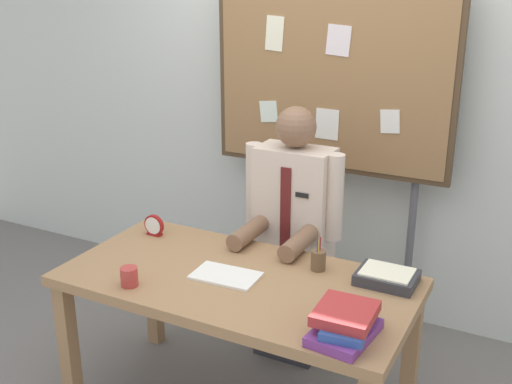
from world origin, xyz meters
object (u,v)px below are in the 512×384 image
Objects in this scene: desk_clock at (154,226)px; person at (293,244)px; coffee_mug at (129,277)px; desk at (237,295)px; book_stack at (346,323)px; paper_tray at (387,277)px; open_notebook at (226,276)px; pen_holder at (318,260)px; bulletin_board at (331,82)px.

person is at bearing 32.83° from desk_clock.
desk_clock is 0.56m from coffee_mug.
book_stack is at bearing -21.25° from desk.
open_notebook is at bearing -157.06° from paper_tray.
book_stack is 1.07× the size of open_notebook.
pen_holder reaches higher than paper_tray.
desk_clock reaches higher than open_notebook.
pen_holder is (0.30, -0.38, 0.13)m from person.
bulletin_board reaches higher than open_notebook.
desk is 0.41m from pen_holder.
person is at bearing 85.91° from open_notebook.
bulletin_board is 6.79× the size of open_notebook.
desk_clock is at bearing 115.11° from coffee_mug.
person is 0.72m from paper_tray.
desk_clock is 0.70× the size of pen_holder.
bulletin_board is at bearing 90.02° from person.
coffee_mug is (-0.38, -1.39, -0.68)m from bulletin_board.
book_stack is 0.68m from open_notebook.
person is 0.65m from open_notebook.
person is 1.05m from book_stack.
book_stack is 3.77× the size of coffee_mug.
person is (0.00, 0.62, 0.01)m from desk.
book_stack is (0.60, -0.85, 0.14)m from person.
desk_clock is 1.32× the size of coffee_mug.
pen_holder reaches higher than book_stack.
open_notebook is at bearing -22.94° from desk_clock.
desk is at bearing -157.11° from paper_tray.
person is 0.50m from pen_holder.
desk_clock reaches higher than desk.
book_stack reaches higher than coffee_mug.
paper_tray is (0.02, 0.49, -0.03)m from book_stack.
coffee_mug is at bearing -112.79° from person.
open_notebook is at bearing -92.32° from bulletin_board.
pen_holder is at bearing -51.96° from person.
desk is 0.67m from desk_clock.
book_stack is at bearing 3.02° from coffee_mug.
desk_clock is 0.43× the size of paper_tray.
pen_holder is (0.30, 0.24, 0.14)m from desk.
paper_tray reaches higher than desk.
coffee_mug is 0.33× the size of paper_tray.
person reaches higher than coffee_mug.
open_notebook is 0.43m from coffee_mug.
open_notebook is (-0.05, -0.64, 0.09)m from person.
person is at bearing 128.04° from pen_holder.
coffee_mug is (-0.98, -0.05, -0.01)m from book_stack.
bulletin_board is 23.90× the size of coffee_mug.
coffee_mug is 1.14m from paper_tray.
bulletin_board is 1.59m from coffee_mug.
open_notebook is 0.43m from pen_holder.
bulletin_board is 1.26m from paper_tray.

